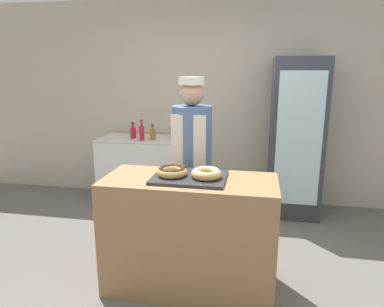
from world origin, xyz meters
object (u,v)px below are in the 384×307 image
(brownie_back_left, at_px, (179,168))
(bottle_red, at_px, (142,132))
(serving_tray, at_px, (190,177))
(donut_light_glaze, at_px, (206,173))
(bottle_amber, at_px, (153,134))
(baker_person, at_px, (192,163))
(bottle_red_b, at_px, (172,132))
(beverage_fridge, at_px, (296,139))
(chest_freezer, at_px, (142,170))
(brownie_back_right, at_px, (207,170))
(donut_chocolate_glaze, at_px, (172,171))
(bottle_red_b_b, at_px, (133,132))

(brownie_back_left, xyz_separation_m, bottle_red, (-0.82, 1.44, 0.02))
(serving_tray, distance_m, donut_light_glaze, 0.15)
(donut_light_glaze, xyz_separation_m, bottle_amber, (-0.95, 1.67, -0.03))
(baker_person, xyz_separation_m, bottle_red_b, (-0.47, 1.12, 0.09))
(beverage_fridge, xyz_separation_m, bottle_red_b, (-1.55, -0.03, 0.04))
(chest_freezer, xyz_separation_m, bottle_red_b, (0.45, -0.03, 0.55))
(bottle_red_b, bearing_deg, brownie_back_left, -74.09)
(brownie_back_right, distance_m, beverage_fridge, 1.83)
(serving_tray, bearing_deg, baker_person, 99.41)
(serving_tray, relative_size, donut_light_glaze, 2.41)
(chest_freezer, bearing_deg, bottle_red, -65.06)
(brownie_back_left, xyz_separation_m, bottle_red_b, (-0.45, 1.59, 0.02))
(donut_light_glaze, relative_size, beverage_fridge, 0.12)
(donut_light_glaze, height_order, baker_person, baker_person)
(baker_person, bearing_deg, bottle_red, 130.61)
(serving_tray, relative_size, brownie_back_right, 5.68)
(beverage_fridge, distance_m, bottle_red_b, 1.55)
(donut_chocolate_glaze, height_order, brownie_back_left, donut_chocolate_glaze)
(serving_tray, xyz_separation_m, brownie_back_right, (0.12, 0.14, 0.03))
(donut_chocolate_glaze, height_order, brownie_back_right, donut_chocolate_glaze)
(serving_tray, height_order, donut_light_glaze, donut_light_glaze)
(serving_tray, xyz_separation_m, beverage_fridge, (0.98, 1.76, 0.01))
(baker_person, height_order, chest_freezer, baker_person)
(serving_tray, height_order, baker_person, baker_person)
(beverage_fridge, relative_size, bottle_red, 7.22)
(beverage_fridge, bearing_deg, donut_light_glaze, -115.24)
(brownie_back_right, bearing_deg, baker_person, 115.10)
(bottle_red_b_b, bearing_deg, bottle_red, -36.52)
(serving_tray, xyz_separation_m, bottle_red_b_b, (-1.10, 1.71, 0.02))
(donut_chocolate_glaze, distance_m, donut_light_glaze, 0.27)
(bottle_red, distance_m, bottle_amber, 0.14)
(serving_tray, distance_m, bottle_red, 1.84)
(donut_chocolate_glaze, relative_size, baker_person, 0.14)
(brownie_back_right, height_order, baker_person, baker_person)
(baker_person, relative_size, bottle_red, 6.43)
(baker_person, distance_m, bottle_red, 1.29)
(chest_freezer, xyz_separation_m, bottle_red, (0.08, -0.18, 0.55))
(donut_light_glaze, bearing_deg, bottle_red_b, 111.96)
(donut_chocolate_glaze, height_order, bottle_red_b, bottle_red_b)
(brownie_back_left, xyz_separation_m, beverage_fridge, (1.09, 1.62, -0.02))
(brownie_back_left, distance_m, bottle_red, 1.66)
(brownie_back_right, bearing_deg, brownie_back_left, 180.00)
(donut_chocolate_glaze, xyz_separation_m, bottle_red, (-0.80, 1.61, -0.00))
(donut_chocolate_glaze, distance_m, brownie_back_left, 0.17)
(donut_chocolate_glaze, distance_m, bottle_red_b_b, 1.98)
(brownie_back_left, bearing_deg, bottle_red, 119.55)
(serving_tray, bearing_deg, bottle_red_b, 108.24)
(bottle_red, bearing_deg, bottle_red_b, 21.49)
(serving_tray, relative_size, bottle_red_b_b, 2.69)
(donut_light_glaze, height_order, bottle_red_b_b, bottle_red_b_b)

